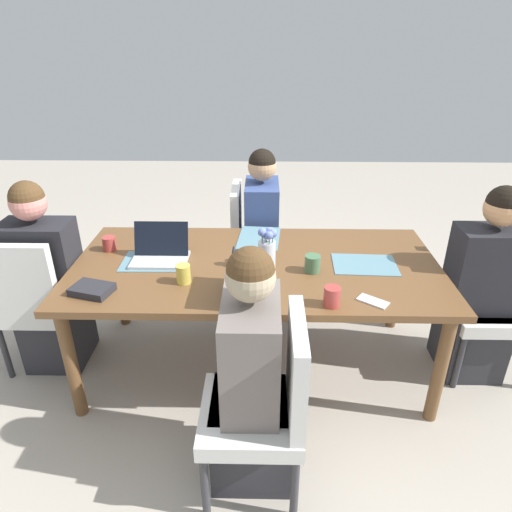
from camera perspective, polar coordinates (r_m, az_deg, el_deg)
name	(u,v)px	position (r m, az deg, el deg)	size (l,w,h in m)	color
ground_plane	(256,363)	(2.99, 0.00, -13.34)	(10.00, 10.00, 0.00)	#B2A899
dining_table	(256,274)	(2.62, 0.00, -2.31)	(2.10, 1.04, 0.72)	brown
chair_head_right_left_near	(484,293)	(3.07, 26.87, -4.17)	(0.44, 0.44, 0.90)	silver
person_head_right_left_near	(480,295)	(2.97, 26.49, -4.48)	(0.40, 0.36, 1.19)	#2D2D33
chair_head_left_left_mid	(34,298)	(2.99, -26.27, -4.80)	(0.44, 0.44, 0.90)	silver
person_head_left_left_mid	(48,288)	(3.01, -24.77, -3.67)	(0.40, 0.36, 1.19)	#2D2D33
chair_far_left_far	(252,238)	(3.46, -0.51, 2.34)	(0.44, 0.44, 0.90)	silver
person_far_left_far	(262,238)	(3.39, 0.72, 2.34)	(0.36, 0.40, 1.19)	#2D2D33
chair_near_right_near	(268,400)	(2.04, 1.53, -17.72)	(0.44, 0.44, 0.90)	silver
person_near_right_near	(251,385)	(2.06, -0.62, -15.98)	(0.36, 0.40, 1.19)	#2D2D33
flower_vase	(267,249)	(2.51, 1.42, 0.92)	(0.11, 0.11, 0.24)	silver
placemat_head_right_left_near	(365,264)	(2.65, 13.57, -1.05)	(0.36, 0.26, 0.00)	slate
placemat_head_left_left_mid	(154,261)	(2.68, -12.81, -0.65)	(0.36, 0.26, 0.00)	slate
placemat_far_left_far	(259,238)	(2.91, 0.38, 2.31)	(0.36, 0.26, 0.00)	slate
placemat_near_right_near	(254,296)	(2.28, -0.25, -5.12)	(0.36, 0.26, 0.00)	slate
laptop_head_left_left_mid	(161,253)	(2.67, -11.97, 0.34)	(0.32, 0.22, 0.20)	silver
laptop_near_right_near	(250,289)	(2.26, -0.78, -4.16)	(0.22, 0.32, 0.20)	silver
coffee_mug_near_left	(109,244)	(2.87, -18.06, 1.51)	(0.08, 0.08, 0.09)	#AD3D38
coffee_mug_near_right	(183,274)	(2.41, -9.17, -2.25)	(0.08, 0.08, 0.10)	#DBC64C
coffee_mug_centre_left	(171,232)	(2.92, -10.67, 3.02)	(0.08, 0.08, 0.10)	#AD3D38
coffee_mug_centre_right	(312,264)	(2.51, 7.14, -0.96)	(0.09, 0.09, 0.10)	#47704C
coffee_mug_far_left	(332,296)	(2.21, 9.58, -5.07)	(0.08, 0.08, 0.10)	#AD3D38
book_red_cover	(92,290)	(2.45, -20.01, -4.00)	(0.20, 0.14, 0.04)	#28282D
phone_black	(148,237)	(3.00, -13.46, 2.38)	(0.15, 0.07, 0.01)	black
phone_silver	(373,301)	(2.31, 14.55, -5.56)	(0.15, 0.07, 0.01)	silver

